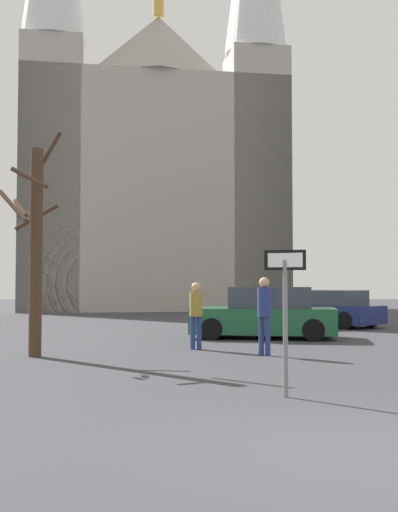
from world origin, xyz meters
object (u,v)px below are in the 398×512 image
at_px(one_way_arrow_sign, 285,302).
at_px(pedestrian_standing, 196,309).
at_px(cathedral, 153,160).
at_px(pedestrian_walking, 264,308).
at_px(parked_car_near_navy, 328,309).
at_px(bare_tree, 35,245).
at_px(parked_car_far_green, 265,314).

height_order(one_way_arrow_sign, pedestrian_standing, one_way_arrow_sign).
bearing_deg(cathedral, pedestrian_walking, -82.47).
bearing_deg(pedestrian_standing, parked_car_near_navy, 56.48).
xyz_separation_m(cathedral, one_way_arrow_sign, (3.02, -31.36, -8.41)).
height_order(parked_car_near_navy, pedestrian_standing, pedestrian_standing).
distance_m(bare_tree, pedestrian_standing, 4.19).
distance_m(one_way_arrow_sign, pedestrian_walking, 5.15).
bearing_deg(bare_tree, pedestrian_walking, 0.45).
height_order(one_way_arrow_sign, bare_tree, bare_tree).
xyz_separation_m(parked_car_near_navy, pedestrian_standing, (-5.31, -8.02, 0.35)).
distance_m(cathedral, one_way_arrow_sign, 32.61).
xyz_separation_m(one_way_arrow_sign, bare_tree, (-4.72, 5.08, 1.13)).
xyz_separation_m(one_way_arrow_sign, parked_car_near_navy, (4.25, 14.49, -0.71)).
bearing_deg(bare_tree, one_way_arrow_sign, -47.13).
xyz_separation_m(bare_tree, pedestrian_standing, (3.66, 1.39, -1.50)).
bearing_deg(parked_car_near_navy, bare_tree, -133.61).
bearing_deg(pedestrian_walking, one_way_arrow_sign, -94.96).
relative_size(cathedral, parked_car_far_green, 7.31).
distance_m(parked_car_far_green, pedestrian_standing, 3.80).
bearing_deg(parked_car_far_green, bare_tree, -142.39).
height_order(cathedral, pedestrian_walking, cathedral).
xyz_separation_m(cathedral, pedestrian_walking, (3.47, -26.24, -8.69)).
bearing_deg(cathedral, parked_car_far_green, -79.23).
height_order(cathedral, bare_tree, cathedral).
distance_m(parked_car_far_green, pedestrian_walking, 4.52).
bearing_deg(pedestrian_walking, pedestrian_standing, 138.08).
bearing_deg(pedestrian_standing, one_way_arrow_sign, -80.68).
xyz_separation_m(cathedral, pedestrian_standing, (1.96, -24.88, -8.77)).
bearing_deg(bare_tree, pedestrian_standing, 20.89).
height_order(one_way_arrow_sign, parked_car_near_navy, one_way_arrow_sign).
bearing_deg(parked_car_far_green, cathedral, 100.77).
height_order(bare_tree, parked_car_far_green, bare_tree).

